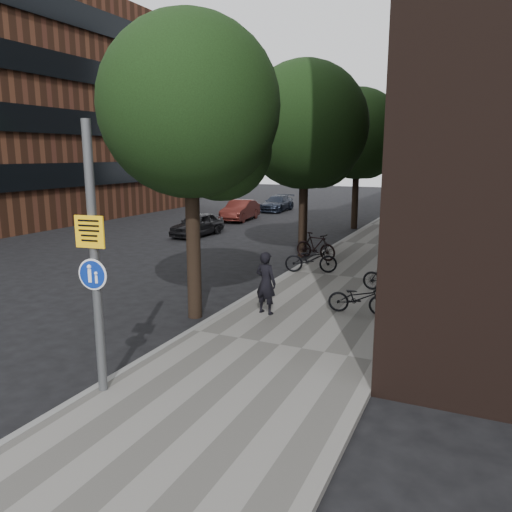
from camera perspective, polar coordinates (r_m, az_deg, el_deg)
The scene contains 15 objects.
ground at distance 8.48m, azimuth -7.73°, elevation -18.07°, with size 120.00×120.00×0.00m, color black.
sidewalk at distance 17.13m, azimuth 11.03°, elevation -2.58°, with size 4.50×60.00×0.12m, color slate.
curb_edge at distance 17.76m, azimuth 3.96°, elevation -1.87°, with size 0.15×60.00×0.13m, color slate.
street_tree_near at distance 12.69m, azimuth -6.91°, elevation 15.68°, with size 4.40×4.40×7.50m.
street_tree_mid at distance 20.43m, azimuth 5.91°, elevation 14.11°, with size 5.00×5.00×7.80m.
street_tree_far at distance 29.10m, azimuth 11.72°, elevation 13.15°, with size 5.00×5.00×7.80m.
signpost at distance 8.73m, azimuth -17.94°, elevation -0.44°, with size 0.53×0.15×4.61m.
pedestrian at distance 12.83m, azimuth 1.12°, elevation -3.08°, with size 0.60×0.39×1.63m, color black.
parked_bike_facade_near at distance 13.19m, azimuth 11.68°, elevation -4.72°, with size 0.55×1.58×0.83m, color black.
parked_bike_facade_far at distance 15.45m, azimuth 14.78°, elevation -2.36°, with size 0.42×1.48×0.89m, color black.
parked_bike_curb_near at distance 17.50m, azimuth 6.31°, elevation -0.34°, with size 0.63×1.81×0.95m, color black.
parked_bike_curb_far at distance 19.66m, azimuth 6.83°, elevation 1.13°, with size 0.50×1.77×1.06m, color black.
parked_car_near at distance 26.17m, azimuth -6.71°, elevation 3.61°, with size 1.42×3.54×1.21m, color black.
parked_car_mid at distance 32.15m, azimuth -1.82°, elevation 5.24°, with size 1.38×3.97×1.31m, color #541C18.
parked_car_far at distance 37.58m, azimuth 2.44°, elevation 6.03°, with size 1.62×3.98×1.15m, color #19202E.
Camera 1 is at (4.00, -6.20, 4.17)m, focal length 35.00 mm.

